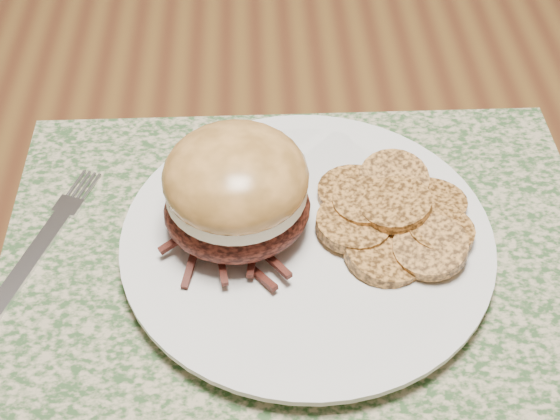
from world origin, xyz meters
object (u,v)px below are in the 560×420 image
(pork_sandwich, at_px, (236,190))
(fork, at_px, (41,245))
(dinner_plate, at_px, (307,242))
(dining_table, at_px, (314,275))

(pork_sandwich, bearing_deg, fork, 164.22)
(dinner_plate, bearing_deg, fork, 177.05)
(dinner_plate, relative_size, fork, 1.59)
(dining_table, bearing_deg, fork, -171.56)
(dining_table, xyz_separation_m, fork, (-0.21, -0.03, 0.09))
(pork_sandwich, height_order, fork, pork_sandwich)
(fork, bearing_deg, pork_sandwich, 20.09)
(dining_table, height_order, pork_sandwich, pork_sandwich)
(dinner_plate, xyz_separation_m, fork, (-0.20, 0.01, -0.01))
(dinner_plate, relative_size, pork_sandwich, 1.99)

